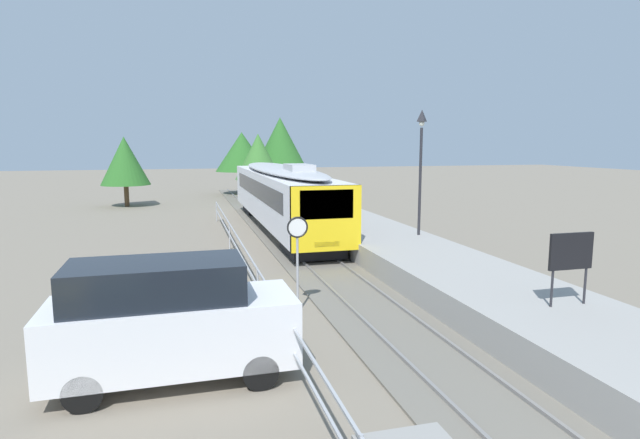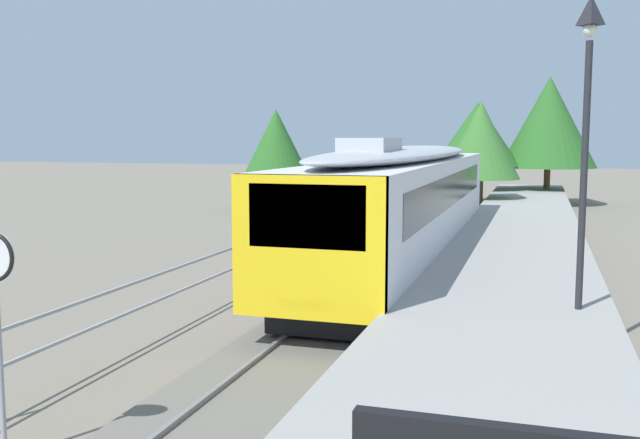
% 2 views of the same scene
% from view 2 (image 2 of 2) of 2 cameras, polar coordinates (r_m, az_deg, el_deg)
% --- Properties ---
extents(ground_plane, '(160.00, 160.00, 0.00)m').
position_cam_2_polar(ground_plane, '(18.98, -4.22, -5.22)').
color(ground_plane, slate).
extents(track_rails, '(3.20, 60.00, 0.14)m').
position_cam_2_polar(track_rails, '(18.11, 4.69, -5.69)').
color(track_rails, '#6B665B').
rests_on(track_rails, ground).
extents(commuter_train, '(2.82, 19.16, 3.74)m').
position_cam_2_polar(commuter_train, '(21.41, 6.93, 1.89)').
color(commuter_train, silver).
rests_on(commuter_train, track_rails).
extents(station_platform, '(3.90, 60.00, 0.90)m').
position_cam_2_polar(station_platform, '(17.62, 15.11, -4.86)').
color(station_platform, '#999691').
rests_on(station_platform, ground).
extents(platform_lamp_mid_platform, '(0.34, 0.34, 5.35)m').
position_cam_2_polar(platform_lamp_mid_platform, '(12.95, 20.74, 9.47)').
color(platform_lamp_mid_platform, '#232328').
rests_on(platform_lamp_mid_platform, station_platform).
extents(tree_behind_carpark, '(5.48, 5.48, 7.42)m').
position_cam_2_polar(tree_behind_carpark, '(43.43, 17.97, 7.46)').
color(tree_behind_carpark, brown).
rests_on(tree_behind_carpark, ground).
extents(tree_behind_station_far, '(3.72, 3.72, 5.39)m').
position_cam_2_polar(tree_behind_station_far, '(37.53, -3.55, 6.03)').
color(tree_behind_station_far, brown).
rests_on(tree_behind_station_far, ground).
extents(tree_distant_left, '(5.02, 5.02, 5.92)m').
position_cam_2_polar(tree_distant_left, '(42.17, 12.55, 6.69)').
color(tree_distant_left, brown).
rests_on(tree_distant_left, ground).
extents(tree_distant_centre, '(3.91, 3.91, 5.68)m').
position_cam_2_polar(tree_distant_centre, '(36.17, 12.82, 6.23)').
color(tree_distant_centre, brown).
rests_on(tree_distant_centre, ground).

